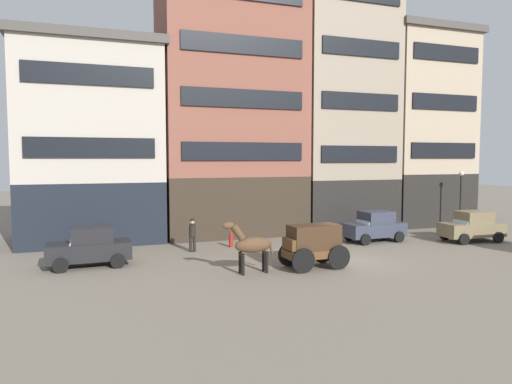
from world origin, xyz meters
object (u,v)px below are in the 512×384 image
cargo_wagon (313,243)px  sedan_light (472,226)px  streetlamp_curbside (461,192)px  draft_horse (251,244)px  sedan_parked_curb (374,226)px  pedestrian_officer (192,234)px  fire_hydrant_curbside (231,240)px  sedan_dark (90,247)px

cargo_wagon → sedan_light: 12.41m
sedan_light → streetlamp_curbside: size_ratio=0.92×
cargo_wagon → draft_horse: 2.95m
sedan_light → sedan_parked_curb: same height
pedestrian_officer → fire_hydrant_curbside: pedestrian_officer is taller
sedan_dark → pedestrian_officer: 5.42m
cargo_wagon → streetlamp_curbside: 16.08m
cargo_wagon → sedan_light: bearing=13.7°
sedan_parked_curb → pedestrian_officer: 10.96m
fire_hydrant_curbside → sedan_light: bearing=-12.2°
pedestrian_officer → fire_hydrant_curbside: 2.45m
sedan_parked_curb → sedan_dark: bearing=-175.7°
sedan_light → sedan_parked_curb: (-5.54, 1.93, 0.00)m
streetlamp_curbside → fire_hydrant_curbside: (-16.72, -0.59, -2.24)m
cargo_wagon → draft_horse: bearing=-180.0°
draft_horse → sedan_parked_curb: 10.65m
cargo_wagon → pedestrian_officer: 7.00m
cargo_wagon → streetlamp_curbside: (14.59, 6.59, 1.52)m
sedan_light → sedan_parked_curb: bearing=160.8°
sedan_dark → fire_hydrant_curbside: sedan_dark is taller
draft_horse → sedan_dark: draft_horse is taller
streetlamp_curbside → fire_hydrant_curbside: 16.88m
draft_horse → sedan_parked_curb: draft_horse is taller
draft_horse → sedan_dark: 7.58m
cargo_wagon → streetlamp_curbside: bearing=24.3°
cargo_wagon → pedestrian_officer: bearing=129.4°
streetlamp_curbside → pedestrian_officer: bearing=-176.4°
sedan_light → streetlamp_curbside: streetlamp_curbside is taller
cargo_wagon → sedan_light: cargo_wagon is taller
pedestrian_officer → sedan_parked_curb: bearing=-2.8°
sedan_parked_curb → pedestrian_officer: (-10.95, 0.53, 0.07)m
streetlamp_curbside → sedan_light: bearing=-124.8°
draft_horse → sedan_dark: (-6.62, 3.67, -0.36)m
sedan_parked_curb → streetlamp_curbside: (8.08, 1.72, 1.76)m
draft_horse → fire_hydrant_curbside: bearing=82.2°
pedestrian_officer → streetlamp_curbside: streetlamp_curbside is taller
draft_horse → cargo_wagon: bearing=0.0°
cargo_wagon → fire_hydrant_curbside: 6.41m
sedan_dark → sedan_light: 21.64m
cargo_wagon → fire_hydrant_curbside: size_ratio=3.57×
sedan_dark → pedestrian_officer: sedan_dark is taller
sedan_light → sedan_parked_curb: 5.87m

